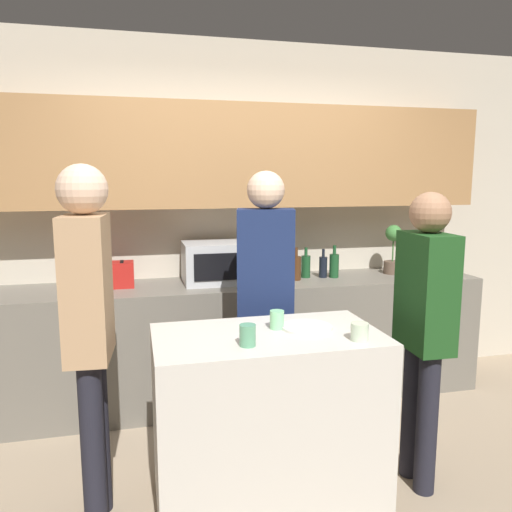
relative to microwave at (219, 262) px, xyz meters
name	(u,v)px	position (x,y,z in m)	size (l,w,h in m)	color
ground_plane	(306,512)	(0.20, -1.44, -1.05)	(14.00, 14.00, 0.00)	gray
back_wall	(238,195)	(0.20, 0.22, 0.49)	(6.40, 0.40, 2.70)	beige
back_counter	(246,340)	(0.20, -0.05, -0.60)	(3.60, 0.62, 0.90)	#6B665B
kitchen_island	(268,419)	(0.03, -1.31, -0.60)	(1.13, 0.63, 0.91)	beige
microwave	(219,262)	(0.00, 0.00, 0.00)	(0.52, 0.39, 0.30)	#B7BABC
toaster	(115,275)	(-0.74, 0.00, -0.06)	(0.26, 0.16, 0.18)	#B21E19
potted_plant	(393,249)	(1.42, 0.00, 0.05)	(0.14, 0.14, 0.40)	brown
bottle_0	(296,268)	(0.58, -0.06, -0.05)	(0.08, 0.08, 0.25)	#472814
bottle_1	(306,266)	(0.69, 0.02, -0.06)	(0.07, 0.07, 0.24)	#194723
bottle_2	(323,267)	(0.82, -0.02, -0.06)	(0.06, 0.06, 0.22)	black
bottle_3	(334,265)	(0.90, -0.04, -0.05)	(0.07, 0.07, 0.25)	#194723
plate_on_island	(307,327)	(0.24, -1.27, -0.13)	(0.26, 0.26, 0.01)	white
cup_0	(360,332)	(0.42, -1.51, -0.10)	(0.08, 0.08, 0.09)	beige
cup_1	(277,320)	(0.09, -1.24, -0.10)	(0.07, 0.07, 0.09)	#85D496
cup_2	(248,335)	(-0.11, -1.46, -0.09)	(0.08, 0.08, 0.10)	#5A9E74
person_left	(425,317)	(0.87, -1.34, -0.10)	(0.21, 0.35, 1.60)	black
person_center	(266,285)	(0.17, -0.73, -0.03)	(0.38, 0.26, 1.71)	black
person_right	(89,316)	(-0.81, -1.24, -0.01)	(0.23, 0.35, 1.73)	black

